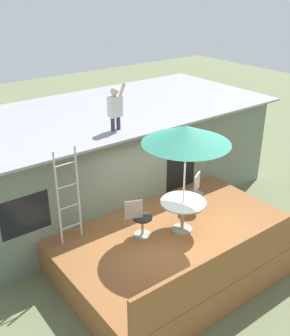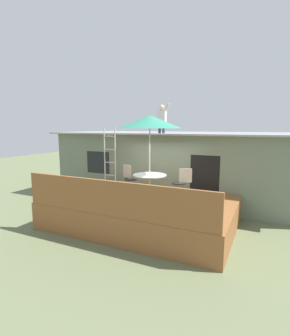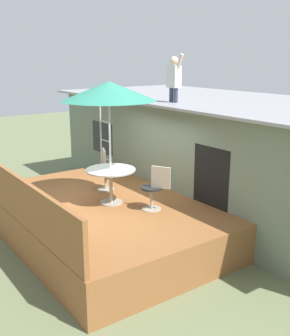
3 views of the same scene
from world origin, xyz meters
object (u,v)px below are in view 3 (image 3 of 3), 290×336
(patio_chair_left, at_px, (105,170))
(patio_umbrella, at_px, (109,91))
(patio_table, at_px, (111,177))
(person_figure, at_px, (174,76))
(step_ladder, at_px, (105,131))
(patio_chair_right, at_px, (155,188))

(patio_chair_left, bearing_deg, patio_umbrella, 0.00)
(patio_table, distance_m, person_figure, 2.87)
(step_ladder, xyz_separation_m, person_figure, (1.80, 0.83, 1.47))
(patio_table, xyz_separation_m, patio_chair_right, (0.86, 0.50, -0.13))
(patio_table, xyz_separation_m, patio_chair_left, (-0.93, 0.41, -0.13))
(step_ladder, relative_size, patio_chair_right, 2.39)
(person_figure, bearing_deg, patio_chair_right, -49.74)
(patio_umbrella, distance_m, step_ladder, 2.81)
(patio_chair_left, bearing_deg, step_ladder, 172.23)
(step_ladder, bearing_deg, patio_umbrella, -28.18)
(patio_umbrella, distance_m, patio_chair_left, 2.15)
(patio_table, xyz_separation_m, person_figure, (-0.43, 2.02, 1.99))
(patio_table, relative_size, person_figure, 0.94)
(person_figure, height_order, patio_chair_left, person_figure)
(patio_table, bearing_deg, person_figure, 101.87)
(patio_chair_left, bearing_deg, patio_table, 0.00)
(person_figure, distance_m, patio_chair_left, 2.71)
(step_ladder, bearing_deg, person_figure, 24.82)
(step_ladder, distance_m, person_figure, 2.47)
(person_figure, bearing_deg, patio_table, -78.13)
(patio_umbrella, distance_m, person_figure, 2.08)
(step_ladder, height_order, person_figure, person_figure)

